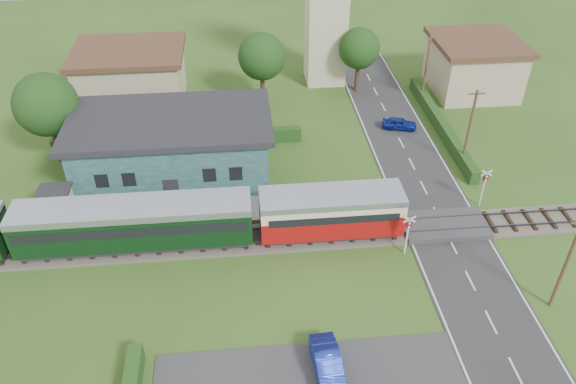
{
  "coord_description": "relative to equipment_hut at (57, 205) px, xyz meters",
  "views": [
    {
      "loc": [
        -4.47,
        -28.42,
        26.5
      ],
      "look_at": [
        -1.3,
        4.0,
        2.61
      ],
      "focal_mm": 35.0,
      "sensor_mm": 36.0,
      "label": 1
    }
  ],
  "objects": [
    {
      "name": "ground",
      "position": [
        18.0,
        -5.2,
        -1.75
      ],
      "size": [
        120.0,
        120.0,
        0.0
      ],
      "primitive_type": "plane",
      "color": "#2D4C19"
    },
    {
      "name": "railway_track",
      "position": [
        18.0,
        -3.2,
        -1.64
      ],
      "size": [
        76.0,
        3.2,
        0.49
      ],
      "color": "#4C443D",
      "rests_on": "ground"
    },
    {
      "name": "road",
      "position": [
        28.0,
        -5.2,
        -1.72
      ],
      "size": [
        6.0,
        70.0,
        0.05
      ],
      "primitive_type": "cube",
      "color": "#28282B",
      "rests_on": "ground"
    },
    {
      "name": "crossing_deck",
      "position": [
        28.0,
        -3.2,
        -1.52
      ],
      "size": [
        6.2,
        3.4,
        0.45
      ],
      "primitive_type": "cube",
      "color": "#333335",
      "rests_on": "ground"
    },
    {
      "name": "platform",
      "position": [
        8.0,
        0.0,
        -1.52
      ],
      "size": [
        30.0,
        3.0,
        0.45
      ],
      "primitive_type": "cube",
      "color": "gray",
      "rests_on": "ground"
    },
    {
      "name": "equipment_hut",
      "position": [
        0.0,
        0.0,
        0.0
      ],
      "size": [
        2.3,
        2.3,
        2.55
      ],
      "color": "beige",
      "rests_on": "platform"
    },
    {
      "name": "station_building",
      "position": [
        8.0,
        5.79,
        0.95
      ],
      "size": [
        16.0,
        9.0,
        5.3
      ],
      "color": "#234049",
      "rests_on": "ground"
    },
    {
      "name": "train",
      "position": [
        2.77,
        -3.2,
        0.43
      ],
      "size": [
        43.2,
        2.9,
        3.4
      ],
      "color": "#232328",
      "rests_on": "ground"
    },
    {
      "name": "house_west",
      "position": [
        3.0,
        19.8,
        1.04
      ],
      "size": [
        10.8,
        8.8,
        5.5
      ],
      "color": "tan",
      "rests_on": "ground"
    },
    {
      "name": "house_east",
      "position": [
        38.0,
        18.8,
        1.05
      ],
      "size": [
        8.8,
        8.8,
        5.5
      ],
      "color": "tan",
      "rests_on": "ground"
    },
    {
      "name": "hedge_roadside",
      "position": [
        32.2,
        10.8,
        -1.15
      ],
      "size": [
        0.8,
        18.0,
        1.2
      ],
      "primitive_type": "cube",
      "color": "#193814",
      "rests_on": "ground"
    },
    {
      "name": "hedge_station",
      "position": [
        8.0,
        10.3,
        -1.1
      ],
      "size": [
        22.0,
        0.8,
        1.3
      ],
      "primitive_type": "cube",
      "color": "#193814",
      "rests_on": "ground"
    },
    {
      "name": "tree_a",
      "position": [
        -2.0,
        8.8,
        3.63
      ],
      "size": [
        5.2,
        5.2,
        8.0
      ],
      "color": "#332316",
      "rests_on": "ground"
    },
    {
      "name": "tree_b",
      "position": [
        16.0,
        17.8,
        3.27
      ],
      "size": [
        4.6,
        4.6,
        7.34
      ],
      "color": "#332316",
      "rests_on": "ground"
    },
    {
      "name": "tree_c",
      "position": [
        26.0,
        19.8,
        2.91
      ],
      "size": [
        4.2,
        4.2,
        6.78
      ],
      "color": "#332316",
      "rests_on": "ground"
    },
    {
      "name": "utility_pole_b",
      "position": [
        32.2,
        -11.2,
        1.88
      ],
      "size": [
        1.4,
        0.22,
        7.0
      ],
      "color": "#473321",
      "rests_on": "ground"
    },
    {
      "name": "utility_pole_c",
      "position": [
        32.2,
        4.8,
        1.88
      ],
      "size": [
        1.4,
        0.22,
        7.0
      ],
      "color": "#473321",
      "rests_on": "ground"
    },
    {
      "name": "utility_pole_d",
      "position": [
        32.2,
        16.8,
        1.88
      ],
      "size": [
        1.4,
        0.22,
        7.0
      ],
      "color": "#473321",
      "rests_on": "ground"
    },
    {
      "name": "crossing_signal_near",
      "position": [
        24.4,
        -5.61,
        0.39
      ],
      "size": [
        0.84,
        0.28,
        3.28
      ],
      "color": "silver",
      "rests_on": "ground"
    },
    {
      "name": "crossing_signal_far",
      "position": [
        31.6,
        -0.81,
        0.39
      ],
      "size": [
        0.84,
        0.28,
        3.28
      ],
      "color": "silver",
      "rests_on": "ground"
    },
    {
      "name": "streetlamp_west",
      "position": [
        -4.0,
        14.8,
        1.29
      ],
      "size": [
        0.3,
        0.3,
        5.15
      ],
      "color": "#3F3F47",
      "rests_on": "ground"
    },
    {
      "name": "streetlamp_east",
      "position": [
        34.0,
        21.8,
        1.29
      ],
      "size": [
        0.3,
        0.3,
        5.15
      ],
      "color": "#3F3F47",
      "rests_on": "ground"
    },
    {
      "name": "car_on_road",
      "position": [
        28.43,
        11.36,
        -1.15
      ],
      "size": [
        3.41,
        2.05,
        1.08
      ],
      "primitive_type": "imported",
      "rotation": [
        0.0,
        0.0,
        1.31
      ],
      "color": "navy",
      "rests_on": "road"
    },
    {
      "name": "car_park_blue",
      "position": [
        17.55,
        -14.81,
        -0.99
      ],
      "size": [
        1.67,
        4.16,
        1.35
      ],
      "primitive_type": "imported",
      "rotation": [
        0.0,
        0.0,
        0.06
      ],
      "color": "#18289F",
      "rests_on": "car_park"
    },
    {
      "name": "pedestrian_near",
      "position": [
        16.75,
        -0.14,
        -0.35
      ],
      "size": [
        0.72,
        0.5,
        1.9
      ],
      "primitive_type": "imported",
      "rotation": [
        0.0,
        0.0,
        3.21
      ],
      "color": "gray",
      "rests_on": "platform"
    },
    {
      "name": "pedestrian_far",
      "position": [
        4.02,
        -0.6,
        -0.51
      ],
      "size": [
        0.67,
        0.82,
        1.57
      ],
      "primitive_type": "imported",
      "rotation": [
        0.0,
        0.0,
        1.47
      ],
      "color": "gray",
      "rests_on": "platform"
    }
  ]
}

